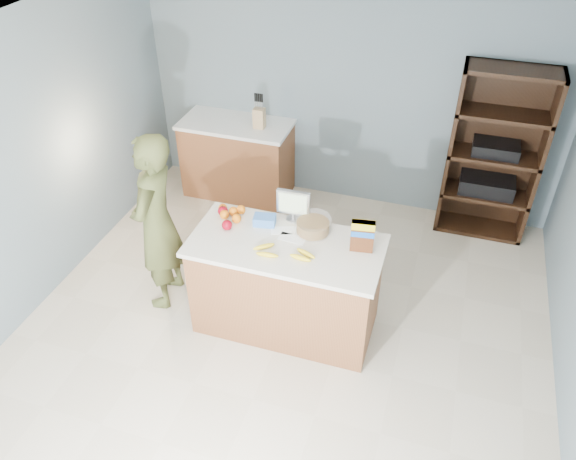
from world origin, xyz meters
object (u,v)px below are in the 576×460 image
(shelving_unit, at_px, (493,156))
(cereal_box, at_px, (363,234))
(person, at_px, (157,224))
(counter_peninsula, at_px, (286,288))
(tv, at_px, (293,204))

(shelving_unit, bearing_deg, cereal_box, -116.33)
(person, bearing_deg, counter_peninsula, 83.06)
(person, relative_size, tv, 5.92)
(tv, height_order, cereal_box, tv)
(person, height_order, tv, person)
(shelving_unit, relative_size, cereal_box, 6.64)
(shelving_unit, distance_m, cereal_box, 2.18)
(shelving_unit, xyz_separation_m, cereal_box, (-0.96, -1.95, 0.19))
(counter_peninsula, relative_size, person, 0.93)
(shelving_unit, relative_size, person, 1.08)
(counter_peninsula, height_order, tv, tv)
(counter_peninsula, xyz_separation_m, tv, (-0.04, 0.33, 0.64))
(shelving_unit, bearing_deg, counter_peninsula, -127.11)
(counter_peninsula, bearing_deg, person, 179.62)
(shelving_unit, relative_size, tv, 6.38)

